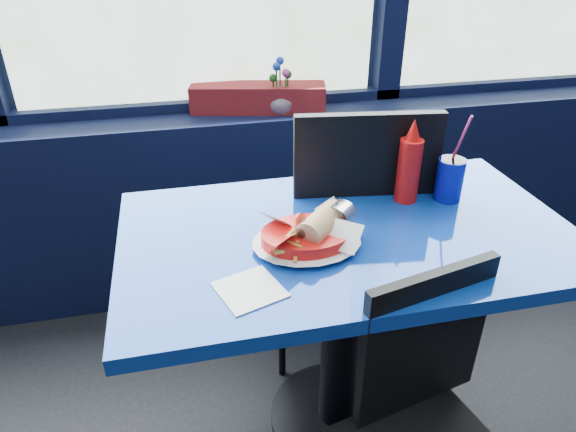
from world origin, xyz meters
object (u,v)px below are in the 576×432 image
Objects in this scene: flower_vase at (281,97)px; ketchup_bottle at (409,166)px; planter_box at (258,98)px; near_table at (345,284)px; food_basket at (309,234)px; soda_cup at (450,179)px; chair_near_back at (343,223)px; chair_near_front at (426,420)px.

flower_vase is 0.88× the size of ketchup_bottle.
near_table is at bearing -71.89° from planter_box.
ketchup_bottle reaches higher than food_basket.
chair_near_back is at bearing 139.23° from soda_cup.
chair_near_back is (0.02, 0.71, 0.11)m from chair_near_front.
ketchup_bottle is at bearing 30.06° from near_table.
flower_vase reaches higher than food_basket.
flower_vase is at bearing 90.50° from near_table.
soda_cup is (0.24, -0.21, 0.24)m from chair_near_back.
food_basket is (-0.19, 0.35, 0.32)m from chair_near_front.
chair_near_front is at bearing -70.52° from planter_box.
chair_near_back is 0.66m from planter_box.
planter_box reaches higher than chair_near_front.
near_table is 5.51× the size of flower_vase.
planter_box is at bearing 67.96° from food_basket.
soda_cup reaches higher than chair_near_front.
flower_vase is at bearing -70.81° from chair_near_back.
soda_cup is at bearing 49.39° from chair_near_front.
near_table is at bearing -149.94° from ketchup_bottle.
near_table is 0.93m from planter_box.
soda_cup is (0.12, -0.02, -0.04)m from ketchup_bottle.
near_table is 0.42m from chair_near_front.
chair_near_front is at bearing -117.93° from soda_cup.
chair_near_front is (0.07, -0.40, -0.10)m from near_table.
planter_box is 1.78× the size of food_basket.
soda_cup is (0.27, 0.50, 0.35)m from chair_near_front.
soda_cup is (0.34, 0.10, 0.25)m from near_table.
food_basket is (-0.22, -0.36, 0.21)m from chair_near_back.
chair_near_back reaches higher than ketchup_bottle.
soda_cup is (0.43, -0.78, -0.04)m from planter_box.
food_basket is at bearing -152.68° from ketchup_bottle.
ketchup_bottle is (0.22, 0.13, 0.29)m from near_table.
soda_cup is (0.35, -0.72, -0.05)m from flower_vase.
planter_box reaches higher than food_basket.
planter_box is at bearing 84.45° from chair_near_front.
flower_vase is (-0.10, 0.51, 0.29)m from chair_near_back.
flower_vase is (0.08, -0.05, 0.01)m from planter_box.
food_basket is (-0.12, -0.05, 0.21)m from near_table.
flower_vase is 0.80m from soda_cup.
near_table is 0.38m from ketchup_bottle.
chair_near_front is 0.51m from food_basket.
soda_cup reaches higher than near_table.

